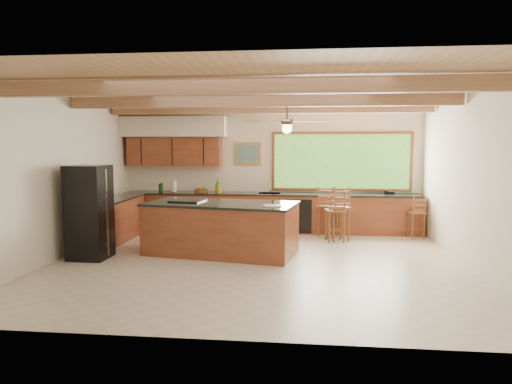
# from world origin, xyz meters

# --- Properties ---
(ground) EXTENTS (7.20, 7.20, 0.00)m
(ground) POSITION_xyz_m (0.00, 0.00, 0.00)
(ground) COLOR beige
(ground) RESTS_ON ground
(room_shell) EXTENTS (7.27, 6.54, 3.02)m
(room_shell) POSITION_xyz_m (-0.17, 0.65, 2.21)
(room_shell) COLOR beige
(room_shell) RESTS_ON ground
(counter_run) EXTENTS (7.12, 3.10, 1.28)m
(counter_run) POSITION_xyz_m (-0.82, 2.52, 0.47)
(counter_run) COLOR brown
(counter_run) RESTS_ON ground
(island) EXTENTS (2.99, 1.79, 1.00)m
(island) POSITION_xyz_m (-0.74, 0.60, 0.49)
(island) COLOR brown
(island) RESTS_ON ground
(refrigerator) EXTENTS (0.68, 0.66, 1.70)m
(refrigerator) POSITION_xyz_m (-3.05, -0.04, 0.85)
(refrigerator) COLOR black
(refrigerator) RESTS_ON ground
(bar_stool_a) EXTENTS (0.54, 0.54, 1.19)m
(bar_stool_a) POSITION_xyz_m (1.56, 1.98, 0.70)
(bar_stool_a) COLOR brown
(bar_stool_a) RESTS_ON ground
(bar_stool_b) EXTENTS (0.46, 0.46, 1.11)m
(bar_stool_b) POSITION_xyz_m (1.49, 1.84, 0.66)
(bar_stool_b) COLOR brown
(bar_stool_b) RESTS_ON ground
(bar_stool_c) EXTENTS (0.53, 0.53, 1.15)m
(bar_stool_c) POSITION_xyz_m (1.36, 2.39, 0.68)
(bar_stool_c) COLOR brown
(bar_stool_c) RESTS_ON ground
(bar_stool_d) EXTENTS (0.40, 0.40, 0.95)m
(bar_stool_d) POSITION_xyz_m (3.30, 2.40, 0.56)
(bar_stool_d) COLOR brown
(bar_stool_d) RESTS_ON ground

